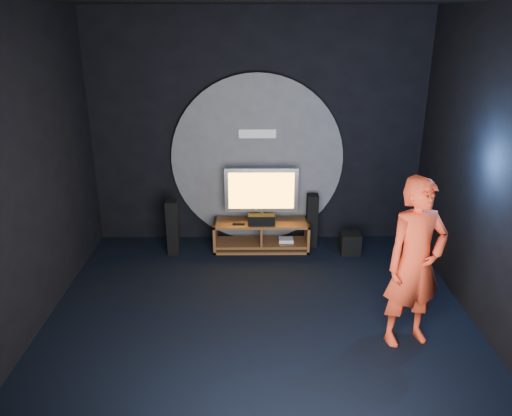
{
  "coord_description": "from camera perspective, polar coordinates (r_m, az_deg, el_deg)",
  "views": [
    {
      "loc": [
        -0.08,
        -4.9,
        3.31
      ],
      "look_at": [
        -0.03,
        1.05,
        1.05
      ],
      "focal_mm": 35.0,
      "sensor_mm": 36.0,
      "label": 1
    }
  ],
  "objects": [
    {
      "name": "left_wall",
      "position": [
        5.69,
        -25.69,
        2.77
      ],
      "size": [
        0.04,
        5.0,
        3.5
      ],
      "primitive_type": "cube",
      "color": "black",
      "rests_on": "ground"
    },
    {
      "name": "remote",
      "position": [
        7.4,
        -2.0,
        -1.85
      ],
      "size": [
        0.18,
        0.05,
        0.02
      ],
      "primitive_type": "cube",
      "color": "black",
      "rests_on": "media_console"
    },
    {
      "name": "media_console",
      "position": [
        7.62,
        0.65,
        -3.35
      ],
      "size": [
        1.44,
        0.45,
        0.45
      ],
      "color": "brown",
      "rests_on": "ground"
    },
    {
      "name": "player",
      "position": [
        5.46,
        17.72,
        -6.05
      ],
      "size": [
        0.78,
        0.62,
        1.87
      ],
      "primitive_type": "imported",
      "rotation": [
        0.0,
        0.0,
        0.28
      ],
      "color": "#FA4222",
      "rests_on": "ground"
    },
    {
      "name": "front_wall",
      "position": [
        2.86,
        1.2,
        -12.19
      ],
      "size": [
        5.0,
        0.04,
        3.5
      ],
      "primitive_type": "cube",
      "color": "black",
      "rests_on": "ground"
    },
    {
      "name": "tower_speaker_left",
      "position": [
        7.49,
        -9.49,
        -2.22
      ],
      "size": [
        0.17,
        0.19,
        0.84
      ],
      "primitive_type": "cube",
      "color": "black",
      "rests_on": "ground"
    },
    {
      "name": "right_wall",
      "position": [
        5.75,
        26.21,
        2.88
      ],
      "size": [
        0.04,
        5.0,
        3.5
      ],
      "primitive_type": "cube",
      "color": "black",
      "rests_on": "ground"
    },
    {
      "name": "subwoofer",
      "position": [
        7.64,
        10.7,
        -3.95
      ],
      "size": [
        0.29,
        0.29,
        0.32
      ],
      "primitive_type": "cube",
      "color": "black",
      "rests_on": "ground"
    },
    {
      "name": "tower_speaker_right",
      "position": [
        7.7,
        6.4,
        -1.42
      ],
      "size": [
        0.17,
        0.19,
        0.84
      ],
      "primitive_type": "cube",
      "color": "black",
      "rests_on": "ground"
    },
    {
      "name": "center_speaker",
      "position": [
        7.39,
        0.62,
        -1.36
      ],
      "size": [
        0.4,
        0.15,
        0.15
      ],
      "primitive_type": "cube",
      "color": "black",
      "rests_on": "media_console"
    },
    {
      "name": "tv",
      "position": [
        7.42,
        0.61,
        1.81
      ],
      "size": [
        1.09,
        0.22,
        0.81
      ],
      "color": "#ADADB4",
      "rests_on": "media_console"
    },
    {
      "name": "wall_disc_panel",
      "position": [
        7.62,
        0.14,
        5.5
      ],
      "size": [
        2.6,
        0.11,
        2.6
      ],
      "color": "#515156",
      "rests_on": "ground"
    },
    {
      "name": "floor",
      "position": [
        5.91,
        0.38,
        -13.23
      ],
      "size": [
        5.0,
        5.0,
        0.0
      ],
      "primitive_type": "plane",
      "color": "black",
      "rests_on": "ground"
    },
    {
      "name": "back_wall",
      "position": [
        7.56,
        0.14,
        8.89
      ],
      "size": [
        5.0,
        0.04,
        3.5
      ],
      "primitive_type": "cube",
      "color": "black",
      "rests_on": "ground"
    }
  ]
}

